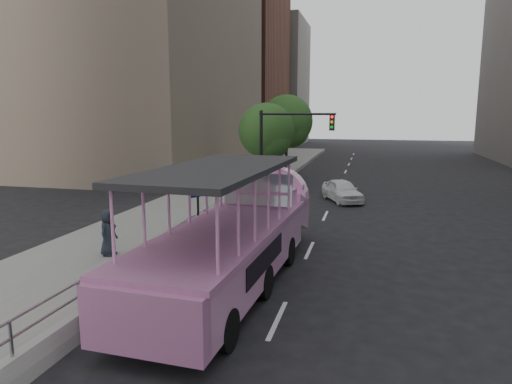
{
  "coord_description": "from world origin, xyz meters",
  "views": [
    {
      "loc": [
        3.06,
        -12.36,
        5.03
      ],
      "look_at": [
        -0.79,
        2.93,
        2.31
      ],
      "focal_mm": 32.0,
      "sensor_mm": 36.0,
      "label": 1
    }
  ],
  "objects_px": {
    "duck_boat": "(238,236)",
    "pedestrian_far": "(108,233)",
    "car": "(342,191)",
    "traffic_signal": "(282,142)",
    "parking_sign": "(198,201)",
    "street_tree_far": "(288,123)",
    "street_tree_near": "(268,133)"
  },
  "relations": [
    {
      "from": "traffic_signal",
      "to": "street_tree_far",
      "type": "height_order",
      "value": "street_tree_far"
    },
    {
      "from": "duck_boat",
      "to": "car",
      "type": "xyz_separation_m",
      "value": [
        2.32,
        13.52,
        -0.72
      ]
    },
    {
      "from": "car",
      "to": "street_tree_far",
      "type": "distance_m",
      "value": 9.85
    },
    {
      "from": "duck_boat",
      "to": "car",
      "type": "relative_size",
      "value": 2.99
    },
    {
      "from": "car",
      "to": "traffic_signal",
      "type": "bearing_deg",
      "value": -178.99
    },
    {
      "from": "car",
      "to": "traffic_signal",
      "type": "xyz_separation_m",
      "value": [
        -3.26,
        -1.56,
        2.87
      ]
    },
    {
      "from": "traffic_signal",
      "to": "car",
      "type": "bearing_deg",
      "value": 25.59
    },
    {
      "from": "pedestrian_far",
      "to": "street_tree_far",
      "type": "xyz_separation_m",
      "value": [
        2.29,
        21.09,
        3.23
      ]
    },
    {
      "from": "parking_sign",
      "to": "street_tree_near",
      "type": "xyz_separation_m",
      "value": [
        -0.3,
        12.93,
        1.96
      ]
    },
    {
      "from": "car",
      "to": "parking_sign",
      "type": "height_order",
      "value": "parking_sign"
    },
    {
      "from": "car",
      "to": "street_tree_near",
      "type": "xyz_separation_m",
      "value": [
        -4.86,
        1.87,
        3.19
      ]
    },
    {
      "from": "duck_boat",
      "to": "car",
      "type": "distance_m",
      "value": 13.73
    },
    {
      "from": "parking_sign",
      "to": "car",
      "type": "bearing_deg",
      "value": 67.61
    },
    {
      "from": "duck_boat",
      "to": "traffic_signal",
      "type": "xyz_separation_m",
      "value": [
        -0.95,
        11.96,
        2.15
      ]
    },
    {
      "from": "car",
      "to": "duck_boat",
      "type": "bearing_deg",
      "value": -124.31
    },
    {
      "from": "parking_sign",
      "to": "duck_boat",
      "type": "bearing_deg",
      "value": -47.67
    },
    {
      "from": "duck_boat",
      "to": "street_tree_near",
      "type": "relative_size",
      "value": 1.94
    },
    {
      "from": "street_tree_far",
      "to": "street_tree_near",
      "type": "bearing_deg",
      "value": -91.91
    },
    {
      "from": "car",
      "to": "traffic_signal",
      "type": "height_order",
      "value": "traffic_signal"
    },
    {
      "from": "pedestrian_far",
      "to": "traffic_signal",
      "type": "xyz_separation_m",
      "value": [
        3.69,
        11.66,
        2.42
      ]
    },
    {
      "from": "parking_sign",
      "to": "traffic_signal",
      "type": "relative_size",
      "value": 0.58
    },
    {
      "from": "pedestrian_far",
      "to": "street_tree_near",
      "type": "bearing_deg",
      "value": -6.4
    },
    {
      "from": "duck_boat",
      "to": "pedestrian_far",
      "type": "relative_size",
      "value": 7.11
    },
    {
      "from": "duck_boat",
      "to": "traffic_signal",
      "type": "bearing_deg",
      "value": 94.52
    },
    {
      "from": "duck_boat",
      "to": "pedestrian_far",
      "type": "distance_m",
      "value": 4.65
    },
    {
      "from": "duck_boat",
      "to": "traffic_signal",
      "type": "distance_m",
      "value": 12.18
    },
    {
      "from": "duck_boat",
      "to": "pedestrian_far",
      "type": "height_order",
      "value": "duck_boat"
    },
    {
      "from": "duck_boat",
      "to": "street_tree_near",
      "type": "bearing_deg",
      "value": 99.39
    },
    {
      "from": "duck_boat",
      "to": "street_tree_near",
      "type": "distance_m",
      "value": 15.79
    },
    {
      "from": "pedestrian_far",
      "to": "street_tree_far",
      "type": "height_order",
      "value": "street_tree_far"
    },
    {
      "from": "street_tree_far",
      "to": "parking_sign",
      "type": "bearing_deg",
      "value": -89.68
    },
    {
      "from": "duck_boat",
      "to": "parking_sign",
      "type": "xyz_separation_m",
      "value": [
        -2.24,
        2.46,
        0.51
      ]
    }
  ]
}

